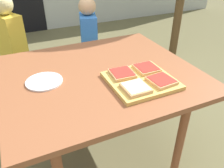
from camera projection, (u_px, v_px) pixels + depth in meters
The scene contains 10 objects.
ground_plane at pixel (102, 153), 1.73m from camera, with size 16.00×16.00×0.00m, color brown.
dining_table at pixel (100, 83), 1.40m from camera, with size 1.12×0.99×0.70m.
cutting_board at pixel (141, 81), 1.25m from camera, with size 0.35×0.33×0.02m, color gold.
pizza_slice_near_right at pixel (161, 80), 1.21m from camera, with size 0.14×0.14×0.02m.
pizza_slice_near_left at pixel (136, 88), 1.15m from camera, with size 0.13×0.13×0.02m.
pizza_slice_far_left at pixel (122, 73), 1.28m from camera, with size 0.13×0.14×0.02m.
pizza_slice_far_right at pixel (147, 68), 1.33m from camera, with size 0.13×0.13×0.02m.
plate_white_left at pixel (44, 81), 1.26m from camera, with size 0.20×0.20×0.01m, color silver.
child_left at pixel (14, 50), 1.94m from camera, with size 0.23×0.28×1.03m.
child_right at pixel (89, 44), 2.14m from camera, with size 0.20×0.27×0.97m.
Camera 1 is at (-0.43, -1.11, 1.35)m, focal length 36.67 mm.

